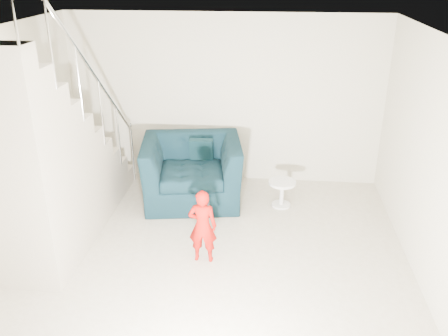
{
  "coord_description": "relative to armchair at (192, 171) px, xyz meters",
  "views": [
    {
      "loc": [
        0.73,
        -4.56,
        3.39
      ],
      "look_at": [
        0.15,
        1.2,
        0.85
      ],
      "focal_mm": 38.0,
      "sensor_mm": 36.0,
      "label": 1
    }
  ],
  "objects": [
    {
      "name": "floor",
      "position": [
        0.41,
        -1.91,
        -0.47
      ],
      "size": [
        5.5,
        5.5,
        0.0
      ],
      "primitive_type": "plane",
      "color": "tan",
      "rests_on": "ground"
    },
    {
      "name": "cushion",
      "position": [
        0.11,
        0.27,
        0.25
      ],
      "size": [
        0.36,
        0.17,
        0.36
      ],
      "primitive_type": "cube",
      "rotation": [
        0.21,
        0.0,
        0.0
      ],
      "color": "black",
      "rests_on": "armchair"
    },
    {
      "name": "throw",
      "position": [
        -0.67,
        -0.06,
        0.12
      ],
      "size": [
        0.05,
        0.49,
        0.54
      ],
      "primitive_type": "cube",
      "color": "black",
      "rests_on": "armchair"
    },
    {
      "name": "back_wall",
      "position": [
        0.41,
        0.84,
        0.88
      ],
      "size": [
        5.0,
        0.0,
        5.0
      ],
      "primitive_type": "plane",
      "rotation": [
        1.57,
        0.0,
        0.0
      ],
      "color": "beige",
      "rests_on": "floor"
    },
    {
      "name": "toddler",
      "position": [
        0.39,
        -1.61,
        0.0
      ],
      "size": [
        0.35,
        0.23,
        0.95
      ],
      "primitive_type": "imported",
      "rotation": [
        0.0,
        0.0,
        3.14
      ],
      "color": "#960A04",
      "rests_on": "floor"
    },
    {
      "name": "right_wall",
      "position": [
        2.91,
        -1.91,
        0.88
      ],
      "size": [
        0.0,
        5.5,
        5.5
      ],
      "primitive_type": "plane",
      "rotation": [
        1.57,
        0.0,
        -1.57
      ],
      "color": "beige",
      "rests_on": "floor"
    },
    {
      "name": "side_table",
      "position": [
        1.37,
        -0.1,
        -0.2
      ],
      "size": [
        0.41,
        0.41,
        0.41
      ],
      "color": "silver",
      "rests_on": "floor"
    },
    {
      "name": "staircase",
      "position": [
        -1.59,
        -1.36,
        0.47
      ],
      "size": [
        1.02,
        3.03,
        3.62
      ],
      "color": "#ADA089",
      "rests_on": "floor"
    },
    {
      "name": "ceiling",
      "position": [
        0.41,
        -1.91,
        2.23
      ],
      "size": [
        5.5,
        5.5,
        0.0
      ],
      "primitive_type": "plane",
      "rotation": [
        3.14,
        0.0,
        0.0
      ],
      "color": "silver",
      "rests_on": "back_wall"
    },
    {
      "name": "phone",
      "position": [
        0.47,
        -1.62,
        0.35
      ],
      "size": [
        0.02,
        0.05,
        0.1
      ],
      "primitive_type": "cube",
      "rotation": [
        0.0,
        0.0,
        0.09
      ],
      "color": "black",
      "rests_on": "toddler"
    },
    {
      "name": "armchair",
      "position": [
        0.0,
        0.0,
        0.0
      ],
      "size": [
        1.64,
        1.48,
        0.95
      ],
      "primitive_type": "imported",
      "rotation": [
        0.0,
        0.0,
        0.16
      ],
      "color": "black",
      "rests_on": "floor"
    }
  ]
}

